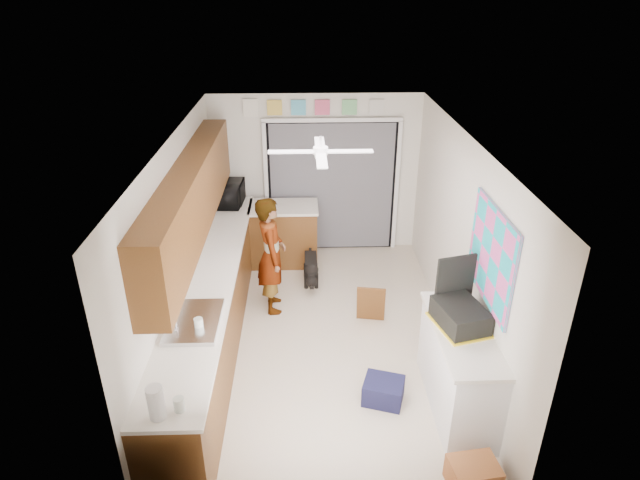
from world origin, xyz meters
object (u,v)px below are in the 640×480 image
object	(u,v)px
suitcase	(460,316)
dog	(311,268)
cardboard_box	(473,475)
man	(271,255)
microwave	(229,194)
paper_towel_roll	(156,403)
navy_crate	(383,391)

from	to	relation	value
suitcase	dog	xyz separation A→B (m)	(-1.42, 2.44, -0.82)
cardboard_box	dog	xyz separation A→B (m)	(-1.35, 3.52, 0.11)
man	dog	world-z (taller)	man
microwave	paper_towel_roll	size ratio (longest dim) A/B	2.08
dog	suitcase	bearing A→B (deg)	-60.37
cardboard_box	man	distance (m)	3.51
cardboard_box	man	world-z (taller)	man
suitcase	navy_crate	xyz separation A→B (m)	(-0.70, 0.00, -0.93)
dog	paper_towel_roll	bearing A→B (deg)	-109.76
cardboard_box	man	xyz separation A→B (m)	(-1.87, 2.90, 0.66)
navy_crate	dog	size ratio (longest dim) A/B	0.68
man	suitcase	bearing A→B (deg)	-140.46
suitcase	cardboard_box	world-z (taller)	suitcase
navy_crate	dog	world-z (taller)	dog
microwave	cardboard_box	size ratio (longest dim) A/B	1.44
paper_towel_roll	man	distance (m)	3.05
paper_towel_roll	cardboard_box	distance (m)	2.77
microwave	man	distance (m)	1.59
man	dog	bearing A→B (deg)	-46.90
navy_crate	dog	bearing A→B (deg)	106.41
microwave	suitcase	size ratio (longest dim) A/B	1.12
navy_crate	man	size ratio (longest dim) A/B	0.26
paper_towel_roll	man	world-z (taller)	man
microwave	dog	xyz separation A→B (m)	(1.21, -0.77, -0.87)
microwave	dog	world-z (taller)	microwave
microwave	paper_towel_roll	bearing A→B (deg)	-177.26
microwave	suitcase	world-z (taller)	microwave
paper_towel_roll	suitcase	world-z (taller)	paper_towel_roll
paper_towel_roll	cardboard_box	size ratio (longest dim) A/B	0.69
suitcase	man	bearing A→B (deg)	121.80
paper_towel_roll	suitcase	size ratio (longest dim) A/B	0.54
cardboard_box	paper_towel_roll	bearing A→B (deg)	-178.90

